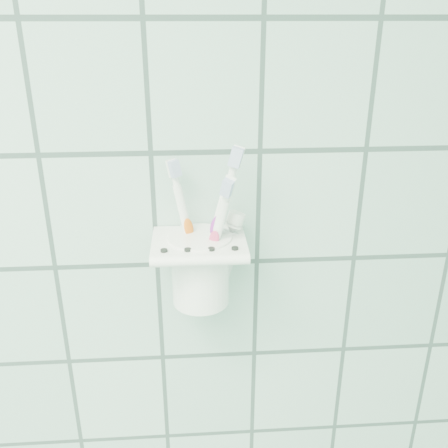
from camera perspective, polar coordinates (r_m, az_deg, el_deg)
The scene contains 6 objects.
holder_bracket at distance 0.67m, azimuth -2.86°, elevation -2.40°, with size 0.13×0.10×0.04m.
cup at distance 0.69m, azimuth -2.72°, elevation -4.88°, with size 0.09×0.09×0.10m.
toothbrush_pink at distance 0.68m, azimuth -2.70°, elevation -0.46°, with size 0.05×0.03×0.20m.
toothbrush_blue at distance 0.66m, azimuth -3.34°, elevation -0.07°, with size 0.07×0.02×0.22m.
toothbrush_orange at distance 0.69m, azimuth -2.58°, elevation -0.08°, with size 0.05×0.07×0.20m.
toothpaste_tube at distance 0.68m, azimuth -1.65°, elevation -2.88°, with size 0.06×0.03×0.14m.
Camera 1 is at (0.64, 0.54, 1.59)m, focal length 40.00 mm.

